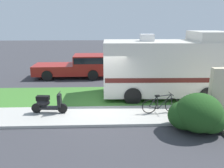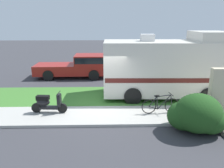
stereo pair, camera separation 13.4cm
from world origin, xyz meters
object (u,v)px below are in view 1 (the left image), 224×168
at_px(bicycle, 161,105).
at_px(bottle_green, 222,116).
at_px(motorhome_rv, 166,67).
at_px(scooter, 48,103).
at_px(pickup_truck_near, 79,65).

bearing_deg(bicycle, bottle_green, -15.20).
bearing_deg(motorhome_rv, scooter, -158.34).
height_order(bicycle, bottle_green, bicycle).
distance_m(motorhome_rv, bottle_green, 3.92).
distance_m(motorhome_rv, pickup_truck_near, 7.10).
height_order(scooter, bottle_green, scooter).
height_order(motorhome_rv, bottle_green, motorhome_rv).
distance_m(bicycle, bottle_green, 2.61).
distance_m(bicycle, pickup_truck_near, 8.50).
relative_size(motorhome_rv, scooter, 4.05).
relative_size(scooter, pickup_truck_near, 0.30).
height_order(motorhome_rv, bicycle, motorhome_rv).
bearing_deg(scooter, bottle_green, -6.52).
bearing_deg(scooter, motorhome_rv, 21.66).
relative_size(scooter, bicycle, 0.94).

